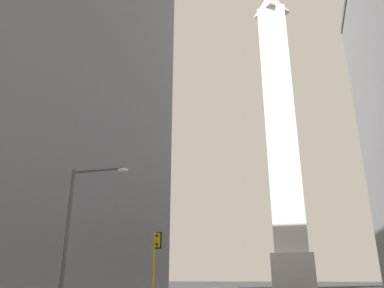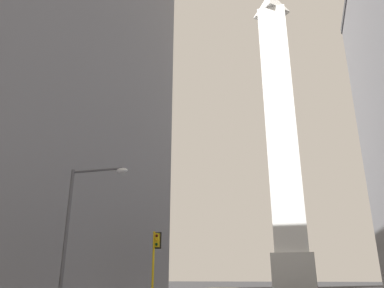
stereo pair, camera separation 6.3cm
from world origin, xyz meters
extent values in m
cube|color=silver|center=(0.00, 74.54, 3.01)|extent=(7.59, 7.59, 6.02)
cube|color=white|center=(0.00, 74.54, 32.96)|extent=(6.08, 6.08, 53.87)
pyramid|color=white|center=(0.00, 74.54, 63.23)|extent=(6.08, 6.08, 6.68)
cylinder|color=yellow|center=(-9.57, 29.19, 2.68)|extent=(0.18, 0.18, 5.36)
cube|color=yellow|center=(-9.28, 29.19, 4.66)|extent=(0.36, 0.36, 1.10)
cube|color=black|center=(-9.29, 29.37, 4.66)|extent=(0.58, 0.07, 1.32)
sphere|color=#410907|center=(-9.27, 29.00, 5.00)|extent=(0.22, 0.22, 0.22)
sphere|color=yellow|center=(-9.27, 29.00, 4.66)|extent=(0.22, 0.22, 0.22)
sphere|color=#073410|center=(-9.27, 29.00, 4.32)|extent=(0.22, 0.22, 0.22)
cylinder|color=#4C4C51|center=(-9.73, 17.25, 3.71)|extent=(0.20, 0.20, 7.43)
cylinder|color=#4C4C51|center=(-8.24, 17.25, 7.28)|extent=(2.98, 0.12, 0.12)
sphere|color=#4C4C51|center=(-9.73, 17.25, 7.28)|extent=(0.20, 0.20, 0.20)
ellipsoid|color=silver|center=(-6.75, 17.25, 7.16)|extent=(0.64, 0.36, 0.26)
camera|label=1|loc=(2.13, -0.19, 1.77)|focal=35.00mm
camera|label=2|loc=(2.19, -0.18, 1.77)|focal=35.00mm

